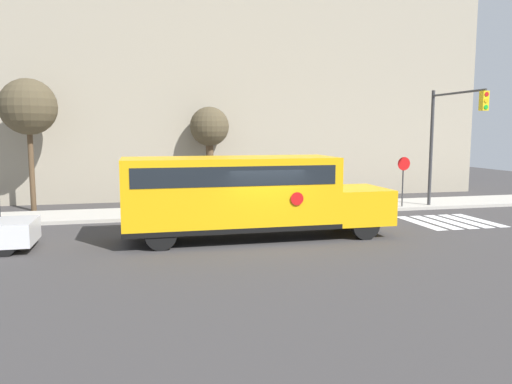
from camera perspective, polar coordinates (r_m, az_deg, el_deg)
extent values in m
plane|color=#3A3838|center=(17.03, 0.92, -5.78)|extent=(60.00, 60.00, 0.00)
cube|color=#B2ADA3|center=(23.26, -3.01, -2.14)|extent=(44.00, 3.00, 0.15)
cube|color=#9E937F|center=(29.51, -5.40, 12.33)|extent=(32.00, 4.00, 13.04)
cube|color=white|center=(21.62, 18.22, -3.38)|extent=(0.50, 3.20, 0.01)
cube|color=white|center=(21.99, 19.78, -3.27)|extent=(0.50, 3.20, 0.01)
cube|color=white|center=(22.38, 21.28, -3.16)|extent=(0.50, 3.20, 0.01)
cube|color=white|center=(22.78, 22.73, -3.05)|extent=(0.50, 3.20, 0.01)
cube|color=white|center=(23.19, 24.14, -2.95)|extent=(0.50, 3.20, 0.01)
cube|color=#EAA80F|center=(17.26, -2.95, -0.02)|extent=(7.29, 2.50, 2.42)
cube|color=#EAA80F|center=(18.74, 11.27, -1.40)|extent=(2.06, 2.50, 1.24)
cube|color=black|center=(17.44, -2.93, -3.70)|extent=(7.29, 2.54, 0.16)
cube|color=black|center=(17.19, -2.97, 2.15)|extent=(6.71, 2.53, 0.64)
cylinder|color=red|center=(16.52, 4.72, -0.78)|extent=(0.44, 0.02, 0.44)
cylinder|color=black|center=(19.77, 9.66, -2.61)|extent=(1.00, 0.30, 1.00)
cylinder|color=black|center=(17.83, 12.37, -3.72)|extent=(1.00, 0.30, 1.00)
cylinder|color=black|center=(18.24, -11.14, -3.45)|extent=(1.00, 0.30, 1.00)
cylinder|color=black|center=(16.12, -10.84, -4.81)|extent=(1.00, 0.30, 1.00)
cylinder|color=black|center=(18.46, -25.62, -4.45)|extent=(0.64, 0.22, 0.64)
cylinder|color=black|center=(16.91, -26.79, -5.52)|extent=(0.64, 0.22, 0.64)
cylinder|color=#38383A|center=(24.93, 16.41, 0.63)|extent=(0.07, 0.07, 2.24)
cylinder|color=red|center=(24.80, 16.55, 3.12)|extent=(0.64, 0.03, 0.64)
cylinder|color=#38383A|center=(25.75, 19.37, 4.56)|extent=(0.16, 0.16, 5.69)
cylinder|color=#38383A|center=(24.23, 22.05, 10.46)|extent=(0.10, 3.75, 0.10)
cube|color=yellow|center=(22.77, 24.60, 9.46)|extent=(0.28, 0.28, 0.80)
cylinder|color=red|center=(22.67, 24.87, 10.12)|extent=(0.18, 0.02, 0.18)
cylinder|color=#EAB214|center=(22.66, 24.84, 9.46)|extent=(0.18, 0.02, 0.18)
cylinder|color=green|center=(22.64, 24.81, 8.80)|extent=(0.18, 0.02, 0.18)
cylinder|color=brown|center=(25.67, -24.27, 2.55)|extent=(0.25, 0.25, 4.10)
sphere|color=#4C422D|center=(25.64, -24.59, 8.86)|extent=(2.60, 2.60, 2.60)
cylinder|color=brown|center=(26.53, -5.29, 2.49)|extent=(0.39, 0.39, 3.38)
sphere|color=#4C422D|center=(26.45, -5.34, 7.47)|extent=(2.05, 2.05, 2.05)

